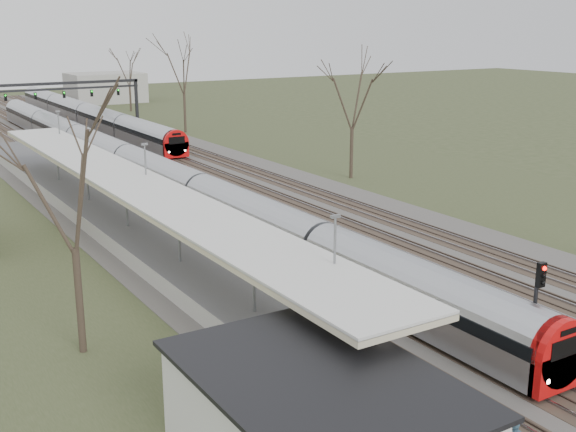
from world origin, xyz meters
The scene contains 10 objects.
track_bed centered at (0.26, 55.00, 0.06)m, with size 24.00×160.00×0.22m.
platform centered at (-9.05, 37.50, 0.50)m, with size 3.50×69.00×1.00m, color #9E9B93.
canopy centered at (-9.05, 32.99, 3.93)m, with size 4.10×50.00×3.11m.
station_building centered at (-12.50, 8.00, 1.60)m, with size 6.00×9.00×3.20m, color silver.
signal_gantry centered at (0.29, 84.99, 4.91)m, with size 21.00×0.59×6.08m.
tree_west_near centered at (-16.00, 20.00, 7.29)m, with size 5.00×5.00×10.30m.
tree_east_far centered at (14.00, 42.00, 7.29)m, with size 5.00×5.00×10.30m.
train_near centered at (-2.50, 52.03, 1.48)m, with size 2.62×90.21×3.05m.
train_far centered at (4.50, 87.73, 1.48)m, with size 2.62×60.21×3.05m.
signal_post centered at (-0.75, 9.94, 2.72)m, with size 0.35×0.45×4.10m.
Camera 1 is at (-23.16, -7.54, 13.07)m, focal length 45.00 mm.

